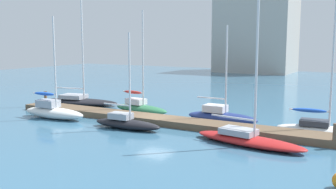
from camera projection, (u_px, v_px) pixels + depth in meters
name	position (u px, v px, depth m)	size (l,w,h in m)	color
ground_plane	(155.00, 123.00, 30.46)	(120.00, 120.00, 0.00)	#386684
dock_pier	(155.00, 120.00, 30.43)	(27.13, 2.25, 0.50)	brown
dock_piling_near_end	(46.00, 99.00, 37.72)	(0.28, 0.28, 1.53)	brown
dock_piling_far_end	(335.00, 136.00, 23.00)	(0.28, 0.28, 1.53)	brown
sailboat_0	(80.00, 100.00, 39.10)	(8.44, 4.11, 11.40)	black
sailboat_1	(53.00, 111.00, 32.07)	(6.12, 1.85, 8.34)	white
sailboat_2	(140.00, 107.00, 34.47)	(5.83, 2.23, 9.00)	#2D7047
sailboat_3	(126.00, 122.00, 28.29)	(5.56, 1.63, 6.97)	black
sailboat_4	(221.00, 116.00, 30.37)	(5.77, 1.83, 7.57)	navy
sailboat_5	(248.00, 138.00, 23.83)	(7.49, 3.06, 10.11)	#B21E1E
sailboat_6	(322.00, 127.00, 26.60)	(6.42, 2.27, 10.11)	white
harbor_building_distant	(256.00, 36.00, 80.07)	(15.06, 11.38, 14.93)	#ADA89E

